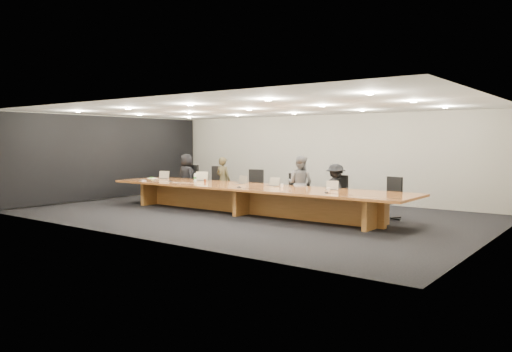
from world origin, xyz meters
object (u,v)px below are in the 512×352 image
at_px(laptop_a, 163,175).
at_px(paper_cup_near, 282,185).
at_px(chair_far_right, 389,198).
at_px(chair_far_left, 188,182).
at_px(person_a, 186,177).
at_px(person_d, 336,189).
at_px(chair_right, 336,195).
at_px(laptop_e, 331,185).
at_px(laptop_b, 200,176).
at_px(mic_left, 170,181).
at_px(chair_left, 214,184).
at_px(av_box, 143,180).
at_px(mic_center, 239,187).
at_px(person_c, 300,184).
at_px(chair_mid_left, 253,188).
at_px(amber_mug, 205,181).
at_px(person_b, 223,180).
at_px(chair_mid_right, 292,191).
at_px(water_bottle, 195,178).
at_px(laptop_c, 240,180).
at_px(conference_table, 249,195).
at_px(paper_cup_far, 329,189).
at_px(laptop_d, 272,182).
at_px(mic_right, 326,192).

bearing_deg(laptop_a, paper_cup_near, -23.30).
bearing_deg(chair_far_right, chair_far_left, -162.24).
height_order(person_a, person_d, person_a).
height_order(chair_right, person_a, person_a).
xyz_separation_m(laptop_e, paper_cup_near, (-1.40, -0.07, -0.07)).
relative_size(laptop_b, mic_left, 2.81).
height_order(chair_left, av_box, chair_left).
bearing_deg(person_d, av_box, 39.35).
distance_m(laptop_a, mic_center, 3.84).
xyz_separation_m(person_c, laptop_a, (-4.55, -0.88, 0.11)).
height_order(chair_mid_left, chair_right, chair_mid_left).
height_order(laptop_b, amber_mug, laptop_b).
height_order(laptop_b, av_box, laptop_b).
relative_size(person_a, person_b, 1.05).
xyz_separation_m(amber_mug, av_box, (-1.84, -0.77, -0.03)).
distance_m(chair_mid_right, water_bottle, 2.89).
height_order(laptop_c, water_bottle, laptop_c).
bearing_deg(conference_table, laptop_a, 175.77).
xyz_separation_m(person_b, laptop_e, (4.29, -0.94, 0.14)).
height_order(chair_far_left, person_d, person_d).
bearing_deg(chair_left, laptop_c, -35.48).
bearing_deg(chair_far_left, mic_center, -28.71).
height_order(chair_mid_left, paper_cup_far, chair_mid_left).
relative_size(person_d, mic_left, 10.25).
xyz_separation_m(person_b, mic_left, (-0.76, -1.52, 0.04)).
distance_m(chair_far_left, av_box, 1.83).
bearing_deg(mic_left, laptop_e, 6.51).
xyz_separation_m(laptop_d, laptop_e, (1.75, 0.03, -0.00)).
bearing_deg(person_a, person_b, -163.41).
relative_size(chair_mid_right, laptop_b, 2.84).
relative_size(laptop_d, laptop_e, 1.04).
bearing_deg(laptop_e, laptop_b, 164.29).
bearing_deg(mic_right, person_d, 110.81).
relative_size(conference_table, chair_mid_left, 8.07).
bearing_deg(person_d, laptop_c, 41.34).
distance_m(chair_far_right, person_b, 5.35).
xyz_separation_m(person_a, laptop_a, (-0.11, -0.93, 0.12)).
height_order(laptop_a, paper_cup_near, laptop_a).
bearing_deg(chair_far_left, mic_left, -65.06).
bearing_deg(chair_mid_left, laptop_e, -32.06).
distance_m(chair_far_left, chair_mid_right, 4.04).
bearing_deg(person_a, laptop_c, 178.54).
bearing_deg(water_bottle, person_a, 142.97).
bearing_deg(person_c, laptop_d, 66.61).
distance_m(chair_right, laptop_d, 1.72).
bearing_deg(person_d, laptop_b, 32.56).
xyz_separation_m(laptop_b, laptop_c, (1.60, -0.10, -0.02)).
bearing_deg(person_d, mic_left, 39.19).
distance_m(chair_mid_left, person_a, 2.69).
bearing_deg(person_c, mic_center, 61.65).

